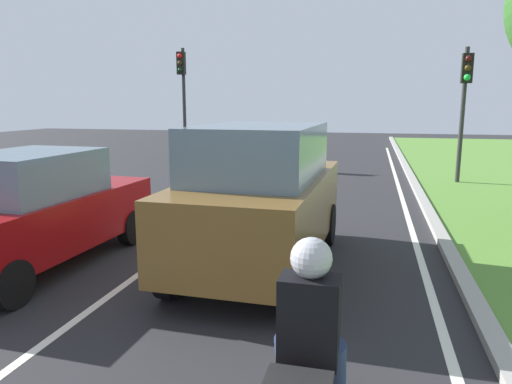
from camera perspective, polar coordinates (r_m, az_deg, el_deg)
The scene contains 9 objects.
ground_plane at distance 13.32m, azimuth 1.72°, elevation -0.59°, with size 60.00×60.00×0.00m, color #262628.
lane_line_center at distance 13.48m, azimuth -1.19°, elevation -0.44°, with size 0.12×32.00×0.01m, color silver.
lane_line_right_edge at distance 13.08m, azimuth 17.34°, elevation -1.28°, with size 0.12×32.00×0.01m, color silver.
curb_right at distance 13.11m, azimuth 19.54°, elevation -1.13°, with size 0.24×48.00×0.12m, color #9E9B93.
car_suv_ahead at distance 7.41m, azimuth 0.65°, elevation -0.52°, with size 2.08×4.55×2.28m.
car_sedan_left_lane at distance 8.31m, azimuth -25.11°, elevation -2.04°, with size 1.98×4.36×1.86m.
rider_person at distance 3.32m, azimuth 6.51°, elevation -14.65°, with size 0.50×0.40×1.16m.
traffic_light_near_right at distance 16.51m, azimuth 23.85°, elevation 10.97°, with size 0.32×0.50×4.32m.
traffic_light_overhead_left at distance 20.23m, azimuth -8.83°, elevation 12.52°, with size 0.32×0.50×4.81m.
Camera 1 is at (2.70, 1.22, 2.61)m, focal length 33.21 mm.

